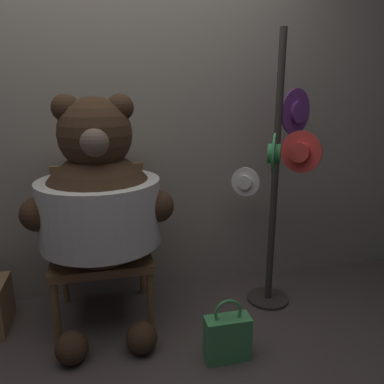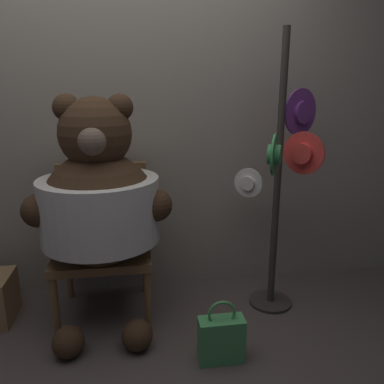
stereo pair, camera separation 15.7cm
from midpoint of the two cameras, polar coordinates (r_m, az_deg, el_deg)
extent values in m
plane|color=#4C423D|center=(2.27, -8.78, -22.80)|extent=(14.00, 14.00, 0.00)
cube|color=gray|center=(2.56, -10.03, 12.08)|extent=(8.00, 0.10, 2.52)
cylinder|color=brown|center=(2.31, -18.16, -16.67)|extent=(0.04, 0.04, 0.40)
cylinder|color=brown|center=(2.28, -4.73, -16.37)|extent=(0.04, 0.04, 0.40)
cylinder|color=brown|center=(2.72, -16.62, -11.48)|extent=(0.04, 0.04, 0.40)
cylinder|color=brown|center=(2.69, -5.48, -11.15)|extent=(0.04, 0.04, 0.40)
cube|color=brown|center=(2.39, -11.54, -9.07)|extent=(0.58, 0.53, 0.05)
cube|color=brown|center=(2.53, -11.63, -1.15)|extent=(0.58, 0.04, 0.49)
sphere|color=#3D2819|center=(2.20, -11.84, -2.57)|extent=(0.67, 0.67, 0.67)
cylinder|color=silver|center=(2.20, -11.84, -2.57)|extent=(0.68, 0.68, 0.37)
sphere|color=#3D2819|center=(2.11, -12.47, 8.69)|extent=(0.40, 0.40, 0.40)
sphere|color=#3D2819|center=(2.12, -16.56, 12.24)|extent=(0.15, 0.15, 0.15)
sphere|color=#3D2819|center=(2.10, -8.79, 12.66)|extent=(0.15, 0.15, 0.15)
sphere|color=brown|center=(1.95, -12.73, 7.56)|extent=(0.15, 0.15, 0.15)
sphere|color=#3D2819|center=(2.16, -20.42, -2.68)|extent=(0.19, 0.19, 0.19)
sphere|color=#3D2819|center=(2.12, -3.41, -2.04)|extent=(0.19, 0.19, 0.19)
sphere|color=#3D2819|center=(2.24, -16.28, -21.05)|extent=(0.17, 0.17, 0.17)
sphere|color=#3D2819|center=(2.22, -6.21, -20.86)|extent=(0.17, 0.17, 0.17)
cylinder|color=#332D28|center=(2.71, 13.52, -15.93)|extent=(0.28, 0.28, 0.02)
cylinder|color=#332D28|center=(2.39, 14.78, 2.11)|extent=(0.04, 0.04, 1.74)
cylinder|color=red|center=(2.30, 18.53, 5.62)|extent=(0.17, 0.20, 0.25)
cylinder|color=red|center=(2.30, 18.53, 5.62)|extent=(0.14, 0.14, 0.12)
cylinder|color=silver|center=(2.46, 10.41, 1.37)|extent=(0.16, 0.13, 0.19)
cylinder|color=silver|center=(2.46, 10.41, 1.37)|extent=(0.10, 0.10, 0.09)
cylinder|color=#7A388E|center=(2.47, 18.02, 11.49)|extent=(0.26, 0.14, 0.29)
cylinder|color=#7A388E|center=(2.47, 18.02, 11.49)|extent=(0.15, 0.12, 0.14)
cylinder|color=#3D9351|center=(2.16, 14.52, 5.53)|extent=(0.12, 0.21, 0.23)
cylinder|color=#3D9351|center=(2.16, 14.52, 5.53)|extent=(0.12, 0.13, 0.11)
cube|color=#479E56|center=(2.13, 6.75, -21.50)|extent=(0.24, 0.11, 0.24)
torus|color=#479E56|center=(2.04, 6.89, -17.98)|extent=(0.15, 0.02, 0.15)
camera|label=1|loc=(0.08, -87.98, 0.55)|focal=35.00mm
camera|label=2|loc=(0.08, 92.02, -0.55)|focal=35.00mm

